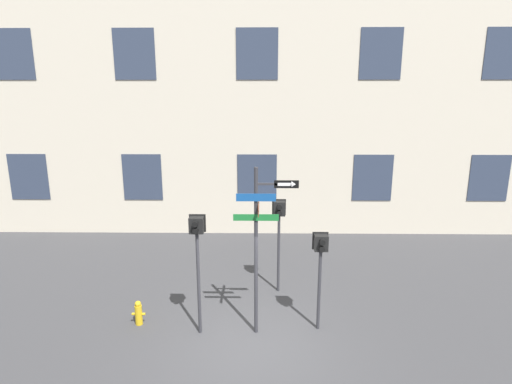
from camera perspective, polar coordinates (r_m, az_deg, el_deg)
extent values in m
plane|color=#38383A|center=(9.96, -0.47, -21.24)|extent=(60.00, 60.00, 0.00)
cube|color=beige|center=(16.72, 0.17, 19.01)|extent=(24.00, 0.60, 14.69)
cube|color=#2D384C|center=(19.29, -29.72, 1.89)|extent=(1.63, 0.03, 1.93)
cube|color=#2D384C|center=(17.35, -15.92, 2.05)|extent=(1.63, 0.03, 1.93)
cube|color=#2D384C|center=(16.62, 0.15, 2.08)|extent=(1.63, 0.03, 1.93)
cube|color=#2D384C|center=(17.24, 16.32, 1.95)|extent=(1.63, 0.03, 1.93)
cube|color=#2D384C|center=(19.09, 30.35, 1.72)|extent=(1.63, 0.03, 1.93)
cube|color=#2D384C|center=(19.10, -31.44, 16.44)|extent=(1.63, 0.03, 1.93)
cube|color=#2D384C|center=(17.14, -16.99, 18.33)|extent=(1.63, 0.03, 1.93)
cube|color=#2D384C|center=(16.40, 0.16, 19.13)|extent=(1.63, 0.03, 1.93)
cube|color=#2D384C|center=(17.03, 17.42, 18.34)|extent=(1.63, 0.03, 1.93)
cube|color=#2D384C|center=(18.91, 32.12, 16.42)|extent=(1.63, 0.03, 1.93)
cylinder|color=#2D2D33|center=(9.53, 0.00, -8.78)|extent=(0.09, 0.09, 4.14)
cube|color=#2D2D33|center=(9.04, 2.19, 1.14)|extent=(0.69, 0.05, 0.05)
cube|color=#14478C|center=(9.05, -0.01, -0.79)|extent=(0.91, 0.02, 0.18)
cube|color=brown|center=(9.17, 0.38, -2.15)|extent=(0.02, 1.09, 0.18)
cube|color=#196B2D|center=(9.18, -0.01, -3.66)|extent=(1.05, 0.02, 0.15)
cube|color=black|center=(9.04, 4.38, 1.11)|extent=(0.56, 0.02, 0.18)
cube|color=white|center=(9.03, 4.13, 1.10)|extent=(0.32, 0.01, 0.07)
cone|color=white|center=(9.04, 5.39, 1.09)|extent=(0.10, 0.14, 0.14)
cylinder|color=#2D2D33|center=(9.93, -8.20, -12.87)|extent=(0.08, 0.08, 2.60)
cube|color=black|center=(9.38, -8.49, -4.67)|extent=(0.33, 0.26, 0.37)
cube|color=black|center=(9.51, -8.36, -4.42)|extent=(0.39, 0.02, 0.43)
cylinder|color=black|center=(9.17, -8.70, -4.53)|extent=(0.13, 0.12, 0.13)
cylinder|color=black|center=(9.22, -8.66, -5.53)|extent=(0.13, 0.12, 0.13)
cylinder|color=#EA4C14|center=(9.22, -8.64, -4.43)|extent=(0.10, 0.01, 0.10)
cylinder|color=#2D2D33|center=(10.22, 9.01, -13.68)|extent=(0.08, 0.08, 2.09)
cube|color=black|center=(9.73, 9.27, -7.16)|extent=(0.32, 0.26, 0.38)
cube|color=black|center=(9.86, 9.15, -6.88)|extent=(0.38, 0.02, 0.44)
cylinder|color=black|center=(9.53, 9.45, -7.07)|extent=(0.13, 0.12, 0.13)
cylinder|color=black|center=(9.59, 9.41, -8.04)|extent=(0.13, 0.12, 0.13)
cylinder|color=silver|center=(9.58, 9.40, -6.96)|extent=(0.11, 0.01, 0.11)
cylinder|color=#2D2D33|center=(11.92, 3.24, -8.80)|extent=(0.08, 0.08, 2.36)
cube|color=black|center=(11.47, 3.33, -2.35)|extent=(0.34, 0.26, 0.42)
cube|color=black|center=(11.61, 3.30, -2.16)|extent=(0.40, 0.02, 0.48)
cylinder|color=black|center=(11.27, 3.38, -2.15)|extent=(0.15, 0.12, 0.15)
cylinder|color=black|center=(11.32, 3.37, -3.06)|extent=(0.15, 0.12, 0.15)
cylinder|color=silver|center=(11.32, 3.37, -2.07)|extent=(0.12, 0.01, 0.12)
cylinder|color=gold|center=(11.06, -16.41, -16.49)|extent=(0.18, 0.18, 0.52)
sphere|color=gold|center=(10.91, -16.52, -15.07)|extent=(0.15, 0.15, 0.15)
cylinder|color=gold|center=(11.08, -17.10, -16.31)|extent=(0.08, 0.06, 0.06)
cylinder|color=gold|center=(11.01, -15.75, -16.43)|extent=(0.08, 0.06, 0.06)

